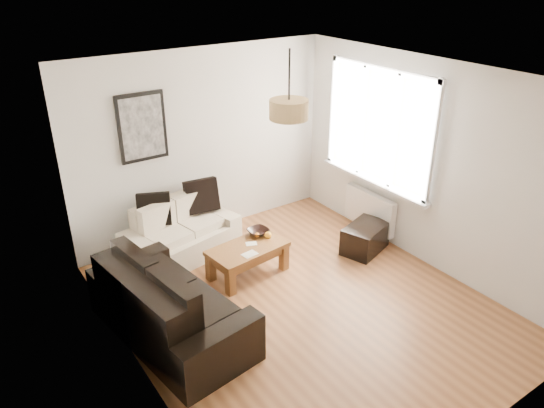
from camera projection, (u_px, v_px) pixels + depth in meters
floor at (301, 304)px, 5.97m from camera, size 4.50×4.50×0.00m
ceiling at (308, 78)px, 4.84m from camera, size 3.80×4.50×0.00m
wall_back at (204, 144)px, 7.08m from camera, size 3.80×0.04×2.60m
wall_front at (496, 314)px, 3.74m from camera, size 3.80×0.04×2.60m
wall_left at (129, 257)px, 4.44m from camera, size 0.04×4.50×2.60m
wall_right at (426, 165)px, 6.38m from camera, size 0.04×4.50×2.60m
window_bay at (380, 126)px, 6.82m from camera, size 0.14×1.90×1.60m
radiator at (370, 210)px, 7.33m from camera, size 0.10×0.90×0.52m
poster at (142, 127)px, 6.45m from camera, size 0.62×0.04×0.87m
pendant_shade at (289, 109)px, 5.23m from camera, size 0.40×0.40×0.20m
loveseat_cream at (181, 231)px, 6.81m from camera, size 1.59×1.08×0.72m
sofa_leather at (170, 301)px, 5.34m from camera, size 1.19×2.03×0.83m
coffee_table at (248, 260)px, 6.46m from camera, size 1.02×0.63×0.40m
ottoman at (365, 238)px, 6.99m from camera, size 0.75×0.60×0.37m
cushion_left at (154, 209)px, 6.66m from camera, size 0.44×0.29×0.42m
cushion_right at (202, 196)px, 7.01m from camera, size 0.46×0.19×0.45m
fruit_bowl at (258, 232)px, 6.65m from camera, size 0.28×0.28×0.07m
orange_a at (267, 235)px, 6.56m from camera, size 0.07×0.07×0.06m
orange_b at (268, 235)px, 6.55m from camera, size 0.11×0.11×0.09m
orange_c at (257, 235)px, 6.56m from camera, size 0.06×0.06×0.06m
papers at (250, 254)px, 6.21m from camera, size 0.20×0.15×0.01m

